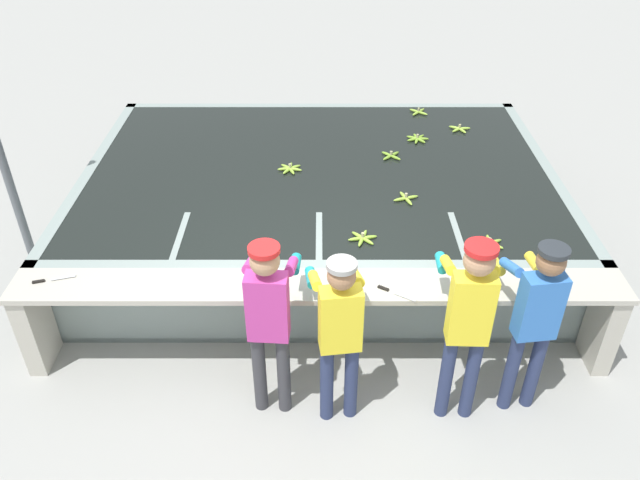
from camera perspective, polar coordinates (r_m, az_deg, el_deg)
ground_plane at (r=5.73m, az=-0.02°, el=-12.49°), size 80.00×80.00×0.00m
wash_tank at (r=7.26m, az=0.01°, el=3.42°), size 5.25×3.73×0.90m
work_ledge at (r=5.44m, az=-0.02°, el=-6.04°), size 5.25×0.45×0.90m
worker_0 at (r=4.83m, az=-4.64°, el=-6.76°), size 0.44×0.73×1.67m
worker_1 at (r=4.80m, az=1.86°, el=-7.91°), size 0.47×0.73×1.59m
worker_2 at (r=4.87m, az=13.48°, el=-6.77°), size 0.42×0.73×1.72m
worker_3 at (r=5.13m, az=19.14°, el=-6.39°), size 0.46×0.74×1.64m
banana_bunch_floating_0 at (r=6.49m, az=7.94°, el=3.80°), size 0.28×0.28×0.08m
banana_bunch_floating_1 at (r=5.83m, az=4.00°, el=0.18°), size 0.28×0.28×0.08m
banana_bunch_floating_2 at (r=7.32m, az=6.60°, el=7.66°), size 0.22×0.22×0.08m
banana_bunch_floating_3 at (r=7.77m, az=8.97°, el=9.14°), size 0.28×0.28×0.08m
banana_bunch_floating_4 at (r=8.14m, az=12.72°, el=9.90°), size 0.27×0.28×0.08m
banana_bunch_floating_5 at (r=8.53m, az=9.08°, el=11.48°), size 0.24×0.24×0.08m
banana_bunch_floating_6 at (r=5.95m, az=15.27°, el=-0.30°), size 0.27×0.28×0.08m
banana_bunch_floating_7 at (r=7.00m, az=-2.68°, el=6.55°), size 0.28×0.28×0.08m
knife_0 at (r=5.23m, az=6.58°, el=-4.67°), size 0.31×0.21×0.02m
knife_1 at (r=5.80m, az=-23.59°, el=-3.35°), size 0.34×0.13×0.02m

